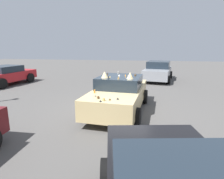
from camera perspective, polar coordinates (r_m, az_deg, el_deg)
The scene contains 4 objects.
ground_plane at distance 8.01m, azimuth 2.12°, elevation -6.38°, with size 60.00×60.00×0.00m, color #514F4C.
art_car_decorated at distance 7.82m, azimuth 2.20°, elevation -1.28°, with size 4.59×2.33×1.69m.
parked_sedan_behind_left at distance 15.63m, azimuth 13.66°, elevation 5.45°, with size 4.66×2.60×1.49m.
parked_sedan_near_right at distance 15.34m, azimuth -29.22°, elevation 3.89°, with size 4.23×2.50×1.33m.
Camera 1 is at (-7.49, -1.09, 2.62)m, focal length 30.40 mm.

